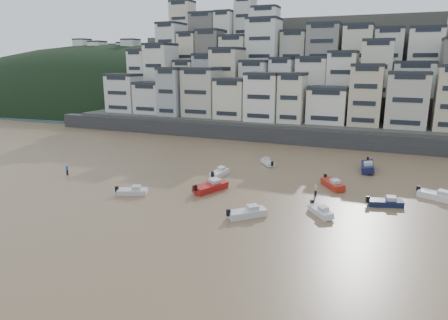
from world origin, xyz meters
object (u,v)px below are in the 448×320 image
at_px(boat_b, 320,210).
at_px(boat_d, 386,201).
at_px(boat_e, 333,183).
at_px(boat_i, 368,166).
at_px(person_blue, 67,170).
at_px(boat_h, 268,162).
at_px(boat_f, 219,172).
at_px(boat_j, 132,191).
at_px(boat_g, 437,194).
at_px(boat_c, 211,186).
at_px(boat_a, 247,211).
at_px(person_pink, 316,190).

relative_size(boat_b, boat_d, 0.96).
height_order(boat_e, boat_i, boat_i).
bearing_deg(person_blue, boat_h, 33.87).
relative_size(boat_b, boat_f, 0.95).
height_order(boat_b, boat_d, boat_d).
bearing_deg(boat_f, boat_i, -55.28).
relative_size(boat_j, person_blue, 2.59).
distance_m(boat_e, boat_g, 13.74).
height_order(boat_c, boat_j, boat_c).
distance_m(boat_a, boat_e, 17.45).
bearing_deg(boat_a, boat_b, -17.88).
relative_size(boat_f, person_blue, 2.76).
xyz_separation_m(boat_e, boat_h, (-12.65, 9.12, -0.14)).
xyz_separation_m(boat_h, person_pink, (11.01, -13.82, 0.27)).
bearing_deg(person_blue, boat_c, 3.55).
bearing_deg(boat_j, boat_a, -27.89).
height_order(boat_e, boat_j, boat_e).
relative_size(boat_a, boat_g, 0.97).
height_order(boat_d, boat_g, boat_g).
xyz_separation_m(boat_d, person_pink, (-9.01, 0.53, 0.23)).
bearing_deg(person_pink, boat_a, -119.30).
height_order(boat_d, boat_e, boat_e).
xyz_separation_m(boat_a, person_pink, (6.13, 10.93, 0.17)).
xyz_separation_m(boat_i, person_blue, (-45.18, -21.82, -0.04)).
distance_m(boat_d, boat_h, 24.64).
xyz_separation_m(boat_e, boat_g, (13.74, 0.17, -0.02)).
relative_size(boat_d, person_pink, 2.71).
distance_m(boat_d, person_blue, 48.63).
bearing_deg(boat_f, boat_c, -160.54).
distance_m(boat_f, boat_j, 15.37).
xyz_separation_m(boat_h, person_blue, (-28.38, -19.05, 0.27)).
distance_m(boat_a, boat_c, 10.90).
relative_size(boat_b, boat_h, 1.02).
height_order(boat_a, boat_b, boat_a).
height_order(boat_c, boat_d, boat_c).
bearing_deg(boat_c, person_blue, 116.03).
xyz_separation_m(boat_d, boat_g, (6.37, 5.40, 0.08)).
relative_size(boat_d, boat_f, 0.98).
xyz_separation_m(boat_i, boat_j, (-29.44, -25.99, -0.30)).
relative_size(boat_i, person_pink, 3.84).
distance_m(boat_c, boat_f, 7.98).
height_order(boat_i, boat_j, boat_i).
xyz_separation_m(boat_f, person_pink, (16.25, -4.06, 0.22)).
relative_size(boat_f, boat_j, 1.06).
bearing_deg(boat_d, boat_e, 128.64).
bearing_deg(person_blue, boat_j, -14.86).
height_order(boat_f, boat_j, boat_f).
xyz_separation_m(boat_g, boat_j, (-39.03, -14.27, -0.11)).
relative_size(boat_h, boat_i, 0.66).
bearing_deg(person_pink, boat_c, -165.57).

